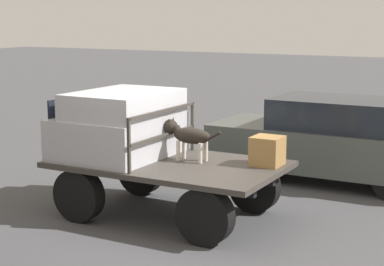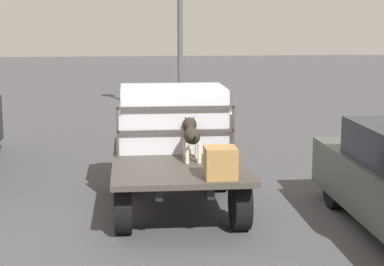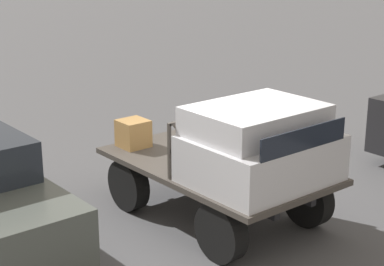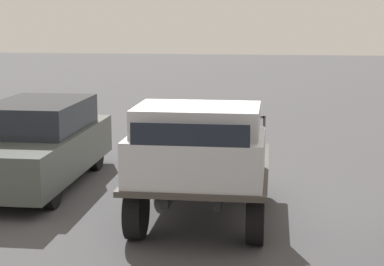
# 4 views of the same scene
# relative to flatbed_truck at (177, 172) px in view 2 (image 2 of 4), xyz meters

# --- Properties ---
(ground_plane) EXTENTS (80.00, 80.00, 0.00)m
(ground_plane) POSITION_rel_flatbed_truck_xyz_m (0.00, 0.00, -0.61)
(ground_plane) COLOR #474749
(flatbed_truck) EXTENTS (3.43, 2.00, 0.86)m
(flatbed_truck) POSITION_rel_flatbed_truck_xyz_m (0.00, 0.00, 0.00)
(flatbed_truck) COLOR black
(flatbed_truck) RESTS_ON ground
(truck_cab) EXTENTS (1.51, 1.88, 1.03)m
(truck_cab) POSITION_rel_flatbed_truck_xyz_m (0.88, 0.00, 0.74)
(truck_cab) COLOR #B7B7BC
(truck_cab) RESTS_ON flatbed_truck
(truck_headboard) EXTENTS (0.04, 1.88, 0.79)m
(truck_headboard) POSITION_rel_flatbed_truck_xyz_m (0.09, 0.00, 0.78)
(truck_headboard) COLOR #3D3833
(truck_headboard) RESTS_ON flatbed_truck
(dog) EXTENTS (1.02, 0.25, 0.65)m
(dog) POSITION_rel_flatbed_truck_xyz_m (-0.19, -0.22, 0.65)
(dog) COLOR beige
(dog) RESTS_ON flatbed_truck
(cargo_crate) EXTENTS (0.43, 0.43, 0.43)m
(cargo_crate) POSITION_rel_flatbed_truck_xyz_m (-1.40, -0.50, 0.47)
(cargo_crate) COLOR olive
(cargo_crate) RESTS_ON flatbed_truck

